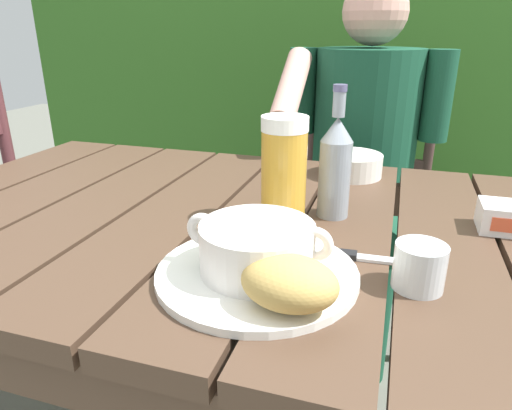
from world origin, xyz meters
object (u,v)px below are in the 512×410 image
at_px(soup_bowl, 257,247).
at_px(beer_bottle, 335,165).
at_px(serving_plate, 257,273).
at_px(diner_bowl, 351,165).
at_px(chair_near_diner, 361,207).
at_px(bread_roll, 290,283).
at_px(water_glass_small, 419,267).
at_px(person_eating, 361,149).
at_px(butter_tub, 510,218).
at_px(table_knife, 355,256).
at_px(beer_glass, 283,171).

relative_size(soup_bowl, beer_bottle, 0.87).
height_order(serving_plate, diner_bowl, diner_bowl).
height_order(chair_near_diner, bread_roll, chair_near_diner).
relative_size(chair_near_diner, soup_bowl, 4.25).
height_order(serving_plate, bread_roll, bread_roll).
bearing_deg(water_glass_small, serving_plate, -169.84).
height_order(serving_plate, beer_bottle, beer_bottle).
relative_size(person_eating, butter_tub, 12.23).
bearing_deg(table_knife, butter_tub, 37.19).
bearing_deg(beer_bottle, soup_bowl, -104.42).
distance_m(serving_plate, soup_bowl, 0.04).
xyz_separation_m(person_eating, table_knife, (0.06, -0.78, 0.02)).
distance_m(person_eating, beer_glass, 0.68).
bearing_deg(table_knife, bread_roll, -109.97).
height_order(person_eating, serving_plate, person_eating).
bearing_deg(butter_tub, person_eating, 117.37).
bearing_deg(beer_bottle, serving_plate, -104.42).
relative_size(chair_near_diner, serving_plate, 3.12).
relative_size(person_eating, beer_bottle, 5.04).
height_order(serving_plate, table_knife, serving_plate).
relative_size(person_eating, table_knife, 7.20).
distance_m(person_eating, serving_plate, 0.88).
distance_m(soup_bowl, butter_tub, 0.47).
xyz_separation_m(chair_near_diner, beer_glass, (-0.09, -0.86, 0.38)).
bearing_deg(soup_bowl, serving_plate, 116.57).
distance_m(table_knife, diner_bowl, 0.44).
distance_m(beer_glass, diner_bowl, 0.34).
height_order(butter_tub, diner_bowl, diner_bowl).
bearing_deg(table_knife, soup_bowl, -142.44).
height_order(chair_near_diner, diner_bowl, chair_near_diner).
xyz_separation_m(bread_roll, table_knife, (0.06, 0.17, -0.04)).
bearing_deg(serving_plate, beer_bottle, 75.58).
height_order(bread_roll, butter_tub, bread_roll).
bearing_deg(diner_bowl, serving_plate, -97.66).
relative_size(serving_plate, soup_bowl, 1.36).
bearing_deg(diner_bowl, water_glass_small, -73.37).
distance_m(serving_plate, bread_roll, 0.11).
relative_size(bread_roll, beer_glass, 0.66).
distance_m(water_glass_small, table_knife, 0.11).
xyz_separation_m(chair_near_diner, beer_bottle, (-0.00, -0.80, 0.38)).
height_order(serving_plate, butter_tub, butter_tub).
relative_size(soup_bowl, butter_tub, 2.12).
bearing_deg(person_eating, beer_bottle, -90.06).
height_order(water_glass_small, butter_tub, water_glass_small).
bearing_deg(person_eating, bread_roll, -90.23).
relative_size(serving_plate, beer_bottle, 1.19).
bearing_deg(bread_roll, beer_glass, 105.96).
bearing_deg(serving_plate, diner_bowl, 82.34).
height_order(beer_glass, beer_bottle, beer_bottle).
bearing_deg(diner_bowl, person_eating, 90.48).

